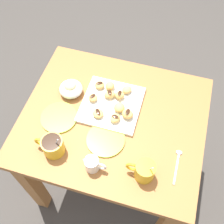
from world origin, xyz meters
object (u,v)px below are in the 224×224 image
beignet_0 (100,85)px  beignet_9 (110,95)px  coffee_mug_mustard_left (144,170)px  beignet_2 (93,98)px  beignet_3 (119,108)px  beignet_6 (110,86)px  beignet_7 (120,95)px  saucer_lime_right (59,117)px  cream_pitcher_white (92,164)px  beignet_1 (115,118)px  saucer_lime_left (107,140)px  pastry_plate_square (111,104)px  coffee_mug_mustard_right (52,145)px  beignet_5 (127,90)px  beignet_8 (98,114)px  beignet_4 (128,114)px  ice_cream_bowl (71,88)px  dining_table (113,134)px

beignet_0 → beignet_9: size_ratio=0.86×
coffee_mug_mustard_left → beignet_2: (0.32, -0.30, -0.02)m
beignet_0 → beignet_3: beignet_3 is taller
coffee_mug_mustard_left → beignet_6: coffee_mug_mustard_left is taller
beignet_7 → saucer_lime_right: bearing=36.4°
cream_pitcher_white → beignet_0: (0.10, -0.41, -0.01)m
beignet_1 → saucer_lime_left: bearing=84.2°
pastry_plate_square → coffee_mug_mustard_right: size_ratio=2.11×
beignet_2 → beignet_5: same height
beignet_1 → beignet_8: size_ratio=0.97×
beignet_4 → beignet_8: bearing=13.3°
pastry_plate_square → cream_pitcher_white: 0.33m
beignet_8 → beignet_7: bearing=-119.9°
ice_cream_bowl → beignet_0: size_ratio=2.43×
beignet_4 → coffee_mug_mustard_right: bearing=43.1°
saucer_lime_right → beignet_4: size_ratio=3.24×
cream_pitcher_white → beignet_8: (0.06, -0.25, -0.01)m
coffee_mug_mustard_left → coffee_mug_mustard_right: (0.41, -0.00, -0.00)m
pastry_plate_square → coffee_mug_mustard_right: (0.18, 0.30, 0.04)m
coffee_mug_mustard_right → saucer_lime_right: 0.17m
beignet_7 → beignet_8: 0.15m
pastry_plate_square → coffee_mug_mustard_right: coffee_mug_mustard_right is taller
ice_cream_bowl → beignet_8: size_ratio=2.13×
saucer_lime_right → beignet_8: beignet_8 is taller
saucer_lime_right → beignet_5: beignet_5 is taller
pastry_plate_square → beignet_3: bearing=152.5°
beignet_7 → beignet_9: (0.05, 0.01, -0.00)m
saucer_lime_right → beignet_0: beignet_0 is taller
beignet_2 → beignet_5: bearing=-147.3°
saucer_lime_left → beignet_0: (0.12, -0.27, 0.03)m
ice_cream_bowl → beignet_4: (-0.31, 0.07, -0.00)m
beignet_6 → beignet_8: size_ratio=0.91×
saucer_lime_left → beignet_4: bearing=-113.0°
coffee_mug_mustard_left → coffee_mug_mustard_right: bearing=-0.0°
cream_pitcher_white → dining_table: bearing=-93.1°
saucer_lime_left → beignet_8: beignet_8 is taller
coffee_mug_mustard_left → beignet_3: size_ratio=2.63×
beignet_0 → coffee_mug_mustard_left: bearing=129.5°
coffee_mug_mustard_left → saucer_lime_left: 0.23m
beignet_3 → beignet_9: size_ratio=0.99×
beignet_2 → ice_cream_bowl: bearing=-9.5°
cream_pitcher_white → beignet_0: cream_pitcher_white is taller
beignet_6 → beignet_3: bearing=125.4°
beignet_4 → beignet_8: size_ratio=0.99×
coffee_mug_mustard_right → beignet_7: bearing=-120.9°
beignet_0 → cream_pitcher_white: bearing=103.6°
beignet_7 → beignet_8: bearing=60.1°
pastry_plate_square → beignet_3: size_ratio=5.17×
coffee_mug_mustard_right → saucer_lime_right: bearing=-75.0°
cream_pitcher_white → beignet_2: 0.34m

